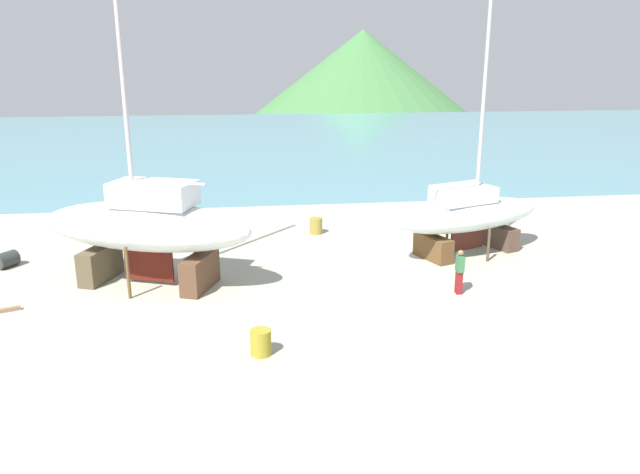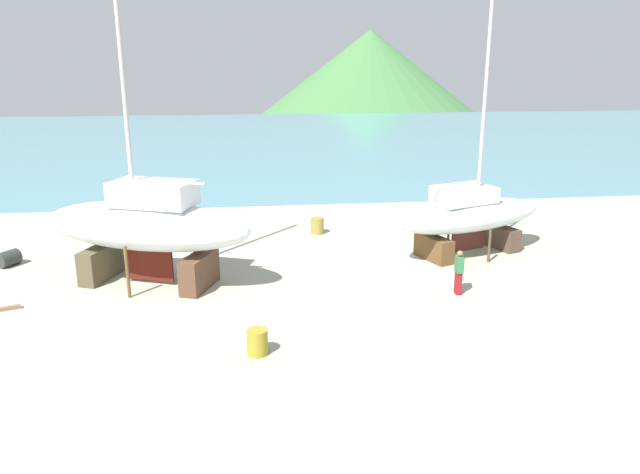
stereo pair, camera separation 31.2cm
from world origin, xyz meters
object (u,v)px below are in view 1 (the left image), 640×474
object	(u,v)px
barrel_ochre	(316,226)
barrel_by_slipway	(6,260)
sailboat_large_starboard	(147,226)
barrel_tipped_right	(261,342)
barrel_tipped_left	(97,231)
sailboat_far_slipway	(468,215)
worker	(460,271)

from	to	relation	value
barrel_ochre	barrel_by_slipway	bearing A→B (deg)	-166.12
sailboat_large_starboard	barrel_tipped_right	distance (m)	7.85
barrel_by_slipway	barrel_tipped_right	bearing A→B (deg)	-42.36
barrel_by_slipway	barrel_tipped_right	xyz separation A→B (m)	(10.24, -9.34, 0.06)
barrel_tipped_right	barrel_tipped_left	bearing A→B (deg)	119.14
sailboat_far_slipway	sailboat_large_starboard	size ratio (longest dim) A/B	0.95
sailboat_far_slipway	barrel_by_slipway	world-z (taller)	sailboat_far_slipway
sailboat_large_starboard	barrel_tipped_left	bearing A→B (deg)	-42.31
sailboat_large_starboard	worker	world-z (taller)	sailboat_large_starboard
sailboat_far_slipway	barrel_by_slipway	distance (m)	19.87
worker	barrel_tipped_right	xyz separation A→B (m)	(-7.51, -3.96, -0.48)
sailboat_large_starboard	barrel_tipped_right	bearing A→B (deg)	142.74
worker	barrel_tipped_left	world-z (taller)	worker
sailboat_large_starboard	worker	size ratio (longest dim) A/B	8.01
sailboat_far_slipway	worker	size ratio (longest dim) A/B	7.58
sailboat_large_starboard	worker	distance (m)	11.86
barrel_ochre	barrel_tipped_right	bearing A→B (deg)	-104.50
worker	sailboat_large_starboard	bearing A→B (deg)	-8.59
sailboat_large_starboard	barrel_ochre	size ratio (longest dim) A/B	16.66
barrel_tipped_right	barrel_ochre	distance (m)	13.10
barrel_tipped_left	barrel_ochre	bearing A→B (deg)	-2.67
sailboat_large_starboard	barrel_ochre	xyz separation A→B (m)	(7.27, 6.21, -1.93)
sailboat_large_starboard	barrel_ochre	distance (m)	9.75
sailboat_large_starboard	barrel_by_slipway	xyz separation A→B (m)	(-6.25, 2.87, -2.01)
worker	barrel_by_slipway	xyz separation A→B (m)	(-17.75, 5.38, -0.54)
barrel_tipped_right	barrel_by_slipway	bearing A→B (deg)	137.64
sailboat_large_starboard	barrel_by_slipway	bearing A→B (deg)	-3.55
barrel_by_slipway	barrel_tipped_left	world-z (taller)	barrel_tipped_left
barrel_by_slipway	sailboat_far_slipway	bearing A→B (deg)	-1.99
sailboat_far_slipway	worker	distance (m)	5.20
sailboat_far_slipway	barrel_tipped_right	size ratio (longest dim) A/B	16.35
barrel_by_slipway	barrel_tipped_left	size ratio (longest dim) A/B	1.15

